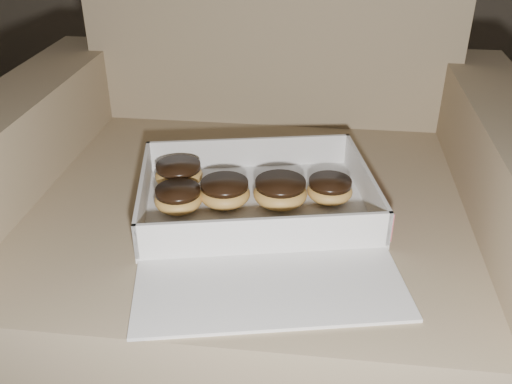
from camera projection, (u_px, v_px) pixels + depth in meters
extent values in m
cube|color=#8A7758|center=(253.00, 288.00, 1.07)|extent=(0.74, 0.74, 0.43)
cube|color=#8A7758|center=(42.00, 241.00, 1.07)|extent=(0.12, 0.74, 0.58)
cube|color=#8A7758|center=(483.00, 273.00, 0.99)|extent=(0.12, 0.74, 0.58)
cube|color=white|center=(256.00, 205.00, 0.90)|extent=(0.40, 0.33, 0.01)
cube|color=white|center=(249.00, 152.00, 1.00)|extent=(0.35, 0.08, 0.05)
cube|color=white|center=(265.00, 235.00, 0.77)|extent=(0.35, 0.08, 0.05)
cube|color=white|center=(143.00, 193.00, 0.87)|extent=(0.06, 0.26, 0.05)
cube|color=white|center=(365.00, 184.00, 0.90)|extent=(0.06, 0.26, 0.05)
cube|color=#BC4B56|center=(368.00, 183.00, 0.90)|extent=(0.06, 0.25, 0.04)
cube|color=white|center=(271.00, 289.00, 0.72)|extent=(0.37, 0.22, 0.01)
ellipsoid|color=gold|center=(178.00, 200.00, 0.87)|extent=(0.07, 0.07, 0.04)
cylinder|color=black|center=(178.00, 191.00, 0.87)|extent=(0.07, 0.07, 0.01)
ellipsoid|color=gold|center=(179.00, 175.00, 0.94)|extent=(0.08, 0.08, 0.04)
cylinder|color=black|center=(178.00, 167.00, 0.93)|extent=(0.07, 0.07, 0.01)
ellipsoid|color=gold|center=(330.00, 191.00, 0.90)|extent=(0.07, 0.07, 0.03)
cylinder|color=black|center=(330.00, 183.00, 0.89)|extent=(0.07, 0.07, 0.01)
ellipsoid|color=gold|center=(225.00, 194.00, 0.89)|extent=(0.08, 0.08, 0.04)
cylinder|color=black|center=(225.00, 184.00, 0.88)|extent=(0.07, 0.07, 0.01)
ellipsoid|color=gold|center=(280.00, 193.00, 0.88)|extent=(0.08, 0.08, 0.04)
cylinder|color=black|center=(281.00, 183.00, 0.88)|extent=(0.08, 0.08, 0.01)
ellipsoid|color=black|center=(348.00, 225.00, 0.84)|extent=(0.01, 0.01, 0.00)
ellipsoid|color=black|center=(341.00, 222.00, 0.85)|extent=(0.01, 0.01, 0.00)
ellipsoid|color=black|center=(323.00, 237.00, 0.81)|extent=(0.01, 0.01, 0.00)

